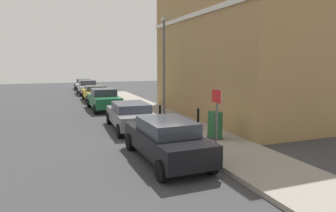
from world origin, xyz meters
TOP-DOWN VIEW (x-y plane):
  - ground at (0.00, 0.00)m, footprint 80.00×80.00m
  - sidewalk at (1.86, 6.00)m, footprint 2.68×30.00m
  - corner_building at (6.43, 4.02)m, footprint 6.57×12.05m
  - car_black at (-0.74, -2.42)m, footprint 1.92×4.49m
  - car_grey at (-0.67, 2.81)m, footprint 2.02×4.35m
  - car_green at (-0.93, 9.54)m, footprint 1.96×4.34m
  - car_yellow at (-0.82, 14.80)m, footprint 1.99×4.30m
  - car_silver at (-0.88, 20.65)m, footprint 1.90×4.45m
  - car_white at (-0.78, 26.55)m, footprint 1.89×4.05m
  - utility_cabinet at (2.04, -0.85)m, footprint 0.46×0.61m
  - bollard_near_cabinet at (2.14, 0.94)m, footprint 0.14×0.14m
  - bollard_far_kerb at (0.77, 2.50)m, footprint 0.14×0.14m
  - street_sign at (0.96, -2.82)m, footprint 0.08×0.60m
  - lamppost at (1.89, 4.95)m, footprint 0.20×0.44m

SIDE VIEW (x-z plane):
  - ground at x=0.00m, z-range 0.00..0.00m
  - sidewalk at x=1.86m, z-range 0.00..0.15m
  - utility_cabinet at x=2.04m, z-range 0.11..1.26m
  - car_white at x=-0.78m, z-range 0.04..1.34m
  - car_yellow at x=-0.82m, z-range 0.04..1.35m
  - bollard_near_cabinet at x=2.14m, z-range 0.19..1.22m
  - bollard_far_kerb at x=0.77m, z-range 0.19..1.22m
  - car_grey at x=-0.67m, z-range 0.06..1.40m
  - car_green at x=-0.93m, z-range 0.02..1.52m
  - car_silver at x=-0.88m, z-range 0.03..1.50m
  - car_black at x=-0.74m, z-range 0.04..1.49m
  - street_sign at x=0.96m, z-range 0.51..2.81m
  - lamppost at x=1.89m, z-range 0.44..6.16m
  - corner_building at x=6.43m, z-range 0.00..9.07m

